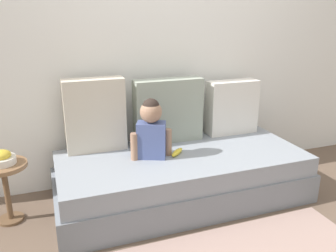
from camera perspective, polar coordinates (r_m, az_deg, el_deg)
name	(u,v)px	position (r m, az deg, el deg)	size (l,w,h in m)	color
ground_plane	(182,198)	(2.94, 2.31, -11.62)	(12.00, 12.00, 0.00)	brown
back_wall	(159,44)	(3.09, -1.44, 13.18)	(5.20, 0.10, 2.38)	white
couch	(182,177)	(2.85, 2.35, -8.29)	(2.00, 0.87, 0.39)	gray
throw_pillow_left	(95,115)	(2.83, -11.84, 1.75)	(0.47, 0.16, 0.58)	beige
throw_pillow_center	(168,111)	(2.98, 0.04, 2.54)	(0.59, 0.16, 0.54)	#99A393
throw_pillow_right	(232,107)	(3.24, 10.42, 3.04)	(0.46, 0.16, 0.49)	silver
toddler	(151,128)	(2.63, -2.76, -0.29)	(0.33, 0.20, 0.47)	#4C5B93
banana	(177,152)	(2.76, 1.48, -4.30)	(0.17, 0.04, 0.04)	yellow
side_table	(5,178)	(2.75, -25.15, -7.71)	(0.33, 0.33, 0.45)	brown
fruit_bowl	(1,158)	(2.69, -25.58, -4.79)	(0.19, 0.19, 0.10)	silver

